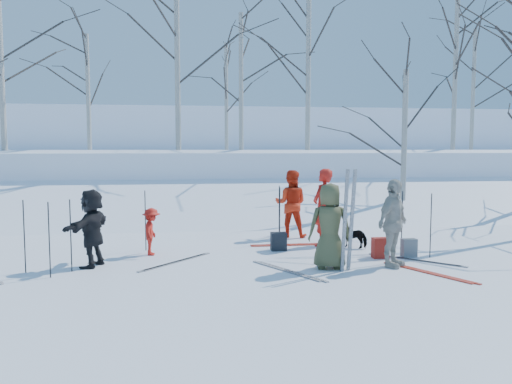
{
  "coord_description": "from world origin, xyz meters",
  "views": [
    {
      "loc": [
        -1.48,
        -9.45,
        2.27
      ],
      "look_at": [
        0.0,
        1.5,
        1.3
      ],
      "focal_mm": 35.0,
      "sensor_mm": 36.0,
      "label": 1
    }
  ],
  "objects": [
    {
      "name": "ground",
      "position": [
        0.0,
        0.0,
        0.0
      ],
      "size": [
        120.0,
        120.0,
        0.0
      ],
      "primitive_type": "plane",
      "color": "white",
      "rests_on": "ground"
    },
    {
      "name": "snow_ramp",
      "position": [
        0.0,
        7.0,
        0.15
      ],
      "size": [
        70.0,
        9.49,
        4.12
      ],
      "primitive_type": "cube",
      "rotation": [
        0.3,
        0.0,
        0.0
      ],
      "color": "white",
      "rests_on": "ground"
    },
    {
      "name": "snow_plateau",
      "position": [
        0.0,
        17.0,
        1.0
      ],
      "size": [
        70.0,
        18.0,
        2.2
      ],
      "primitive_type": "cube",
      "color": "white",
      "rests_on": "ground"
    },
    {
      "name": "far_hill",
      "position": [
        0.0,
        38.0,
        2.0
      ],
      "size": [
        90.0,
        30.0,
        6.0
      ],
      "primitive_type": "cube",
      "color": "white",
      "rests_on": "ground"
    },
    {
      "name": "skier_olive_center",
      "position": [
        1.14,
        -0.44,
        0.81
      ],
      "size": [
        0.85,
        0.62,
        1.62
      ],
      "primitive_type": "imported",
      "rotation": [
        0.0,
        0.0,
        3.01
      ],
      "color": "#47492C",
      "rests_on": "ground"
    },
    {
      "name": "skier_red_north",
      "position": [
        1.61,
        1.74,
        0.9
      ],
      "size": [
        0.77,
        0.77,
        1.8
      ],
      "primitive_type": "imported",
      "rotation": [
        0.0,
        0.0,
        3.91
      ],
      "color": "red",
      "rests_on": "ground"
    },
    {
      "name": "skier_redor_behind",
      "position": [
        1.1,
        3.0,
        0.86
      ],
      "size": [
        0.99,
        0.87,
        1.72
      ],
      "primitive_type": "imported",
      "rotation": [
        0.0,
        0.0,
        2.84
      ],
      "color": "red",
      "rests_on": "ground"
    },
    {
      "name": "skier_red_seated",
      "position": [
        -2.28,
        1.24,
        0.5
      ],
      "size": [
        0.4,
        0.67,
        1.01
      ],
      "primitive_type": "imported",
      "rotation": [
        0.0,
        0.0,
        1.53
      ],
      "color": "red",
      "rests_on": "ground"
    },
    {
      "name": "skier_cream_east",
      "position": [
        2.37,
        -0.47,
        0.84
      ],
      "size": [
        1.02,
        0.95,
        1.69
      ],
      "primitive_type": "imported",
      "rotation": [
        0.0,
        0.0,
        0.7
      ],
      "color": "beige",
      "rests_on": "ground"
    },
    {
      "name": "skier_grey_west",
      "position": [
        -3.33,
        0.33,
        0.75
      ],
      "size": [
        0.87,
        1.46,
        1.5
      ],
      "primitive_type": "imported",
      "rotation": [
        0.0,
        0.0,
        4.38
      ],
      "color": "black",
      "rests_on": "ground"
    },
    {
      "name": "dog",
      "position": [
        2.29,
        1.46,
        0.27
      ],
      "size": [
        0.66,
        0.64,
        0.53
      ],
      "primitive_type": "imported",
      "rotation": [
        0.0,
        0.0,
        3.99
      ],
      "color": "black",
      "rests_on": "ground"
    },
    {
      "name": "upright_ski_left",
      "position": [
        1.34,
        -0.72,
        0.95
      ],
      "size": [
        0.11,
        0.17,
        1.9
      ],
      "primitive_type": "cube",
      "rotation": [
        0.07,
        0.0,
        0.3
      ],
      "color": "silver",
      "rests_on": "ground"
    },
    {
      "name": "upright_ski_right",
      "position": [
        1.47,
        -0.71,
        0.95
      ],
      "size": [
        0.11,
        0.23,
        1.89
      ],
      "primitive_type": "cube",
      "rotation": [
        0.1,
        0.0,
        0.2
      ],
      "color": "silver",
      "rests_on": "ground"
    },
    {
      "name": "ski_pair_a",
      "position": [
        3.07,
        -0.03,
        0.01
      ],
      "size": [
        2.1,
        2.1,
        0.02
      ],
      "primitive_type": null,
      "rotation": [
        0.0,
        0.0,
        0.78
      ],
      "color": "silver",
      "rests_on": "ground"
    },
    {
      "name": "ski_pair_b",
      "position": [
        2.84,
        -1.02,
        0.01
      ],
      "size": [
        1.72,
        2.06,
        0.02
      ],
      "primitive_type": null,
      "rotation": [
        0.0,
        0.0,
        0.47
      ],
      "color": "#B32A19",
      "rests_on": "ground"
    },
    {
      "name": "ski_pair_c",
      "position": [
        -1.75,
        0.46,
        0.01
      ],
      "size": [
        2.09,
        2.1,
        0.02
      ],
      "primitive_type": null,
      "rotation": [
        0.0,
        0.0,
        -0.72
      ],
      "color": "silver",
      "rests_on": "ground"
    },
    {
      "name": "ski_pair_e",
      "position": [
        0.88,
        1.9,
        0.01
      ],
      "size": [
        0.2,
        1.9,
        0.02
      ],
      "primitive_type": null,
      "rotation": [
        0.0,
        0.0,
        1.57
      ],
      "color": "#B32A19",
      "rests_on": "ground"
    },
    {
      "name": "ski_pair_f",
      "position": [
        0.32,
        -0.56,
        0.01
      ],
      "size": [
        1.82,
        2.07,
        0.02
      ],
      "primitive_type": null,
      "rotation": [
        0.0,
        0.0,
        0.51
      ],
      "color": "silver",
      "rests_on": "ground"
    },
    {
      "name": "ski_pole_a",
      "position": [
        0.75,
        2.72,
        0.67
      ],
      "size": [
        0.02,
        0.02,
        1.34
      ],
      "primitive_type": "cylinder",
      "color": "black",
      "rests_on": "ground"
    },
    {
      "name": "ski_pole_b",
      "position": [
        -3.91,
        -0.44,
        0.67
      ],
      "size": [
        0.02,
        0.02,
        1.34
      ],
      "primitive_type": "cylinder",
      "color": "black",
      "rests_on": "ground"
    },
    {
      "name": "ski_pole_c",
      "position": [
        -2.45,
        1.74,
        0.67
      ],
      "size": [
        0.02,
        0.02,
        1.34
      ],
      "primitive_type": "cylinder",
      "color": "black",
      "rests_on": "ground"
    },
    {
      "name": "ski_pole_d",
      "position": [
        3.13,
        0.83,
        0.67
      ],
      "size": [
        0.02,
        0.02,
        1.34
      ],
      "primitive_type": "cylinder",
      "color": "black",
      "rests_on": "ground"
    },
    {
      "name": "ski_pole_e",
      "position": [
        -4.46,
        -0.01,
        0.67
      ],
      "size": [
        0.02,
        0.02,
        1.34
      ],
      "primitive_type": "cylinder",
      "color": "black",
      "rests_on": "ground"
    },
    {
      "name": "ski_pole_f",
      "position": [
        3.49,
        0.22,
        0.67
      ],
      "size": [
        0.02,
        0.02,
        1.34
      ],
      "primitive_type": "cylinder",
      "color": "black",
      "rests_on": "ground"
    },
    {
      "name": "ski_pole_g",
      "position": [
        -3.64,
        -0.03,
        0.67
      ],
      "size": [
        0.02,
        0.02,
        1.34
      ],
      "primitive_type": "cylinder",
      "color": "black",
      "rests_on": "ground"
    },
    {
      "name": "ski_pole_h",
      "position": [
        0.68,
        2.26,
        0.67
      ],
      "size": [
        0.02,
        0.02,
        1.34
      ],
      "primitive_type": "cylinder",
      "color": "black",
      "rests_on": "ground"
    },
    {
      "name": "backpack_red",
      "position": [
        2.44,
        0.31,
        0.21
      ],
      "size": [
        0.32,
        0.22,
        0.42
      ],
      "primitive_type": "cube",
      "color": "maroon",
      "rests_on": "ground"
    },
    {
      "name": "backpack_grey",
      "position": [
        3.08,
        0.34,
        0.19
      ],
      "size": [
        0.3,
        0.2,
        0.38
      ],
      "primitive_type": "cube",
      "color": "slate",
      "rests_on": "ground"
    },
    {
      "name": "backpack_dark",
      "position": [
        0.49,
        1.35,
        0.2
      ],
      "size": [
        0.34,
        0.24,
        0.4
      ],
      "primitive_type": "cube",
      "color": "black",
      "rests_on": "ground"
    },
    {
      "name": "birch_plateau_a",
      "position": [
        0.39,
        15.34,
        4.8
      ],
      "size": [
        4.24,
        4.24,
        5.2
      ],
      "primitive_type": null,
      "color": "silver",
      "rests_on": "snow_plateau"
    },
    {
      "name": "birch_plateau_b",
      "position": [
        13.22,
        15.05,
        5.3
      ],
      "size": [
        4.93,
        4.93,
        6.19
      ],
      "primitive_type": null,
      "color": "silver",
      "rests_on": "snow_plateau"
    },
    {
      "name": "birch_plateau_d",
      "position": [
        -1.85,
        9.75,
        5.73
      ],
      "size": [
        5.54,
        5.54,
        7.05
      ],
      "primitive_type": null,
      "color": "silver",
      "rests_on": "snow_plateau"
    },
    {
      "name": "birch_plateau_e",
      "position": [
        3.41,
        10.78,
        5.37
      ],
      "size": [
        5.04,
        5.04,
        6.34
      ],
      "primitive_type": null,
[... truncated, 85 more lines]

